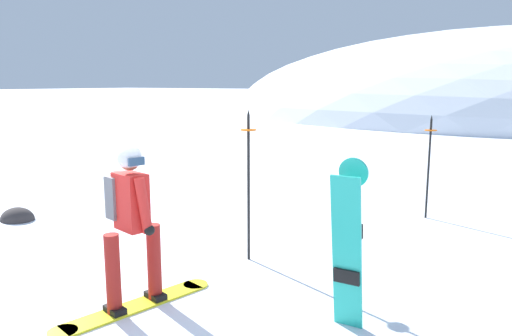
{
  "coord_description": "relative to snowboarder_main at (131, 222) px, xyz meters",
  "views": [
    {
      "loc": [
        4.05,
        -3.6,
        2.32
      ],
      "look_at": [
        0.21,
        2.91,
        1.0
      ],
      "focal_mm": 34.55,
      "sensor_mm": 36.0,
      "label": 1
    }
  ],
  "objects": [
    {
      "name": "snowboarder_main",
      "position": [
        0.0,
        0.0,
        0.0
      ],
      "size": [
        0.69,
        1.79,
        1.71
      ],
      "color": "yellow",
      "rests_on": "ground"
    },
    {
      "name": "ground_plane",
      "position": [
        -0.49,
        0.08,
        -0.92
      ],
      "size": [
        300.0,
        300.0,
        0.0
      ],
      "primitive_type": "plane",
      "color": "white"
    },
    {
      "name": "piste_marker_far",
      "position": [
        1.9,
        5.1,
        0.1
      ],
      "size": [
        0.2,
        0.2,
        1.78
      ],
      "color": "black",
      "rests_on": "ground"
    },
    {
      "name": "ridge_peak_main",
      "position": [
        1.09,
        38.48,
        -0.92
      ],
      "size": [
        42.58,
        38.32,
        12.42
      ],
      "color": "white",
      "rests_on": "ground"
    },
    {
      "name": "rock_dark",
      "position": [
        -4.09,
        1.41,
        -0.92
      ],
      "size": [
        0.61,
        0.52,
        0.43
      ],
      "color": "#383333",
      "rests_on": "ground"
    },
    {
      "name": "spare_snowboard",
      "position": [
        2.08,
        0.67,
        -0.08
      ],
      "size": [
        0.28,
        0.26,
        1.65
      ],
      "color": "#23B7A3",
      "rests_on": "ground"
    },
    {
      "name": "piste_marker_near",
      "position": [
        0.31,
        1.8,
        0.21
      ],
      "size": [
        0.2,
        0.2,
        1.98
      ],
      "color": "black",
      "rests_on": "ground"
    }
  ]
}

